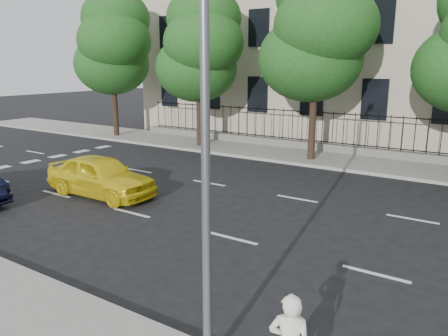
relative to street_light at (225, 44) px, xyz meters
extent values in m
plane|color=black|center=(-2.50, 1.77, -5.15)|extent=(120.00, 120.00, 0.00)
cube|color=gray|center=(-2.50, 15.77, -5.07)|extent=(60.00, 4.00, 0.15)
cube|color=slate|center=(-2.50, 17.47, -4.80)|extent=(30.00, 0.50, 0.40)
cube|color=black|center=(-2.50, 17.47, -4.50)|extent=(28.80, 0.05, 0.05)
cube|color=black|center=(-2.50, 17.47, -2.90)|extent=(28.80, 0.05, 0.05)
cylinder|color=slate|center=(0.00, -0.53, -1.00)|extent=(0.14, 0.14, 8.00)
cylinder|color=#382619|center=(-18.50, 14.97, -3.42)|extent=(0.36, 0.36, 3.15)
ellipsoid|color=#224A18|center=(-18.90, 15.27, -0.29)|extent=(4.94, 4.94, 4.06)
ellipsoid|color=#224A18|center=(-18.00, 14.77, 1.14)|extent=(4.68, 4.68, 3.85)
ellipsoid|color=#224A18|center=(-18.40, 15.37, 2.57)|extent=(4.42, 4.42, 3.64)
cylinder|color=#382619|center=(-11.50, 14.97, -3.51)|extent=(0.36, 0.36, 2.97)
ellipsoid|color=#224A18|center=(-11.90, 15.27, -0.52)|extent=(4.75, 4.75, 3.90)
ellipsoid|color=#224A18|center=(-11.00, 14.77, 0.85)|extent=(4.50, 4.50, 3.70)
ellipsoid|color=#224A18|center=(-11.40, 15.37, 2.23)|extent=(4.25, 4.25, 3.50)
cylinder|color=#382619|center=(-4.50, 14.97, -3.34)|extent=(0.36, 0.36, 3.32)
ellipsoid|color=#224A18|center=(-4.90, 15.27, -0.05)|extent=(5.13, 5.13, 4.21)
ellipsoid|color=#224A18|center=(-4.00, 14.77, 1.43)|extent=(4.86, 4.86, 4.00)
imported|color=yellow|center=(-8.87, 5.09, -4.38)|extent=(4.55, 1.87, 1.55)
camera|label=1|loc=(3.66, -5.65, -0.29)|focal=35.00mm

